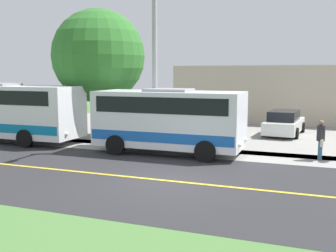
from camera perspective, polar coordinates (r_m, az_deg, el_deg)
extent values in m
plane|color=#477238|center=(13.89, 0.26, -7.80)|extent=(120.00, 120.00, 0.00)
cube|color=#28282B|center=(13.89, 0.26, -7.78)|extent=(8.00, 100.00, 0.01)
cube|color=gray|center=(18.73, 5.84, -3.80)|extent=(2.40, 100.00, 0.01)
cube|color=gray|center=(25.28, 16.68, -1.11)|extent=(14.00, 36.00, 0.01)
cube|color=gold|center=(13.89, 0.26, -7.76)|extent=(0.16, 100.00, 0.00)
cube|color=white|center=(18.41, 0.13, 1.06)|extent=(2.54, 6.72, 2.48)
cube|color=blue|center=(18.50, 0.13, -1.07)|extent=(2.58, 6.59, 0.44)
cube|color=black|center=(18.35, 0.13, 3.21)|extent=(2.58, 6.05, 0.70)
cube|color=gray|center=(18.31, 0.13, 5.11)|extent=(1.53, 2.02, 0.12)
cylinder|color=black|center=(19.18, 7.32, -2.19)|extent=(0.25, 0.90, 0.90)
cylinder|color=black|center=(16.75, 5.29, -3.58)|extent=(0.25, 0.90, 0.90)
cylinder|color=black|center=(20.53, -4.07, -1.50)|extent=(0.25, 0.90, 0.90)
cylinder|color=black|center=(18.28, -7.42, -2.67)|extent=(0.25, 0.90, 0.90)
sphere|color=#F2EACC|center=(18.33, 10.86, -1.93)|extent=(0.20, 0.20, 0.20)
sphere|color=#F2EACC|center=(16.97, 10.04, -2.66)|extent=(0.20, 0.20, 0.20)
cylinder|color=black|center=(23.05, -15.53, -0.76)|extent=(0.25, 0.90, 0.90)
cylinder|color=black|center=(21.10, -19.57, -1.68)|extent=(0.25, 0.90, 0.90)
sphere|color=#F2EACC|center=(21.41, -12.06, -0.60)|extent=(0.20, 0.20, 0.20)
sphere|color=#F2EACC|center=(20.28, -14.18, -1.11)|extent=(0.20, 0.20, 0.20)
cylinder|color=#335972|center=(18.38, 20.70, -3.17)|extent=(0.18, 0.18, 0.82)
cylinder|color=#335972|center=(18.19, 20.70, -3.29)|extent=(0.18, 0.18, 0.82)
cylinder|color=#262628|center=(18.17, 20.81, -0.95)|extent=(0.34, 0.34, 0.65)
sphere|color=#8C664C|center=(18.11, 20.87, 0.41)|extent=(0.22, 0.22, 0.22)
cylinder|color=#262628|center=(18.34, 20.81, -0.77)|extent=(0.28, 0.10, 0.59)
cube|color=beige|center=(18.48, 20.91, -2.02)|extent=(0.20, 0.12, 0.28)
cylinder|color=#262628|center=(17.98, 20.81, -0.93)|extent=(0.28, 0.10, 0.59)
cube|color=beige|center=(17.97, 20.91, -2.28)|extent=(0.20, 0.12, 0.28)
cylinder|color=#9E9EA3|center=(19.01, -1.90, 8.80)|extent=(0.24, 0.24, 8.18)
cube|color=white|center=(24.93, 4.59, 0.29)|extent=(2.00, 4.48, 0.70)
cube|color=black|center=(24.91, 4.15, 1.76)|extent=(1.64, 2.49, 0.57)
cylinder|color=black|center=(25.56, 8.03, -0.05)|extent=(0.25, 0.65, 0.64)
cylinder|color=black|center=(23.81, 7.27, -0.60)|extent=(0.25, 0.65, 0.64)
cylinder|color=black|center=(26.17, 2.14, 0.19)|extent=(0.25, 0.65, 0.64)
cylinder|color=black|center=(24.45, 0.98, -0.32)|extent=(0.25, 0.65, 0.64)
cube|color=white|center=(25.00, 16.08, 0.04)|extent=(4.53, 2.15, 0.70)
cube|color=black|center=(24.73, 16.06, 1.44)|extent=(2.54, 1.72, 0.57)
cylinder|color=black|center=(26.51, 14.63, 0.05)|extent=(0.66, 0.27, 0.64)
cylinder|color=black|center=(26.24, 18.49, -0.18)|extent=(0.66, 0.27, 0.64)
cylinder|color=black|center=(23.86, 13.40, -0.73)|extent=(0.66, 0.27, 0.64)
cylinder|color=black|center=(23.56, 17.68, -0.99)|extent=(0.66, 0.27, 0.64)
cylinder|color=#4C3826|center=(23.25, -9.62, 1.64)|extent=(0.36, 0.36, 2.64)
sphere|color=#2D6B28|center=(23.14, -9.80, 9.72)|extent=(5.19, 5.19, 5.19)
cube|color=#B7A893|center=(33.99, 20.94, 4.40)|extent=(10.00, 21.27, 4.18)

